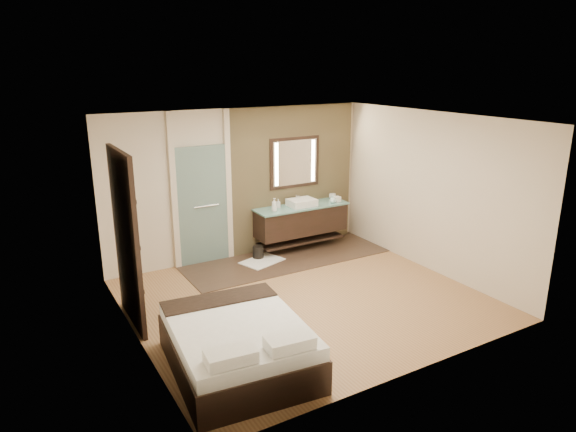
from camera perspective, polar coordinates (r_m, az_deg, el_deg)
floor at (r=7.89m, az=1.94°, el=-9.20°), size 5.00×5.00×0.00m
tile_strip at (r=9.43m, az=-0.15°, el=-4.72°), size 3.80×1.30×0.01m
stone_wall at (r=9.79m, az=0.59°, el=4.29°), size 2.60×0.08×2.70m
vanity at (r=9.75m, az=1.46°, el=-0.45°), size 1.85×0.55×0.88m
mirror_unit at (r=9.69m, az=0.76°, el=5.97°), size 1.06×0.04×0.96m
frosted_door at (r=9.05m, az=-9.50°, el=1.70°), size 1.10×0.12×2.70m
shoji_partition at (r=7.10m, az=-17.50°, el=-2.44°), size 0.06×1.20×2.40m
bed at (r=6.16m, az=-5.56°, el=-14.10°), size 1.65×1.98×0.71m
bath_mat at (r=9.28m, az=-2.91°, el=-5.04°), size 0.84×0.70×0.02m
waste_bin at (r=9.39m, az=-3.34°, el=-4.08°), size 0.26×0.26×0.25m
tissue_box at (r=9.98m, az=5.46°, el=1.89°), size 0.13×0.13×0.10m
soap_bottle_a at (r=9.26m, az=-1.55°, el=1.26°), size 0.12×0.12×0.24m
soap_bottle_b at (r=9.51m, az=-1.10°, el=1.42°), size 0.10×0.10×0.16m
soap_bottle_c at (r=9.86m, az=4.97°, el=1.86°), size 0.14×0.14×0.15m
cup at (r=10.17m, az=4.97°, el=2.19°), size 0.18×0.18×0.11m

